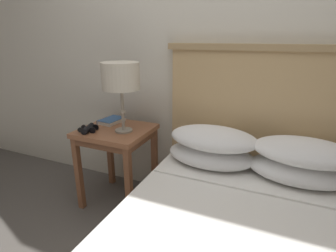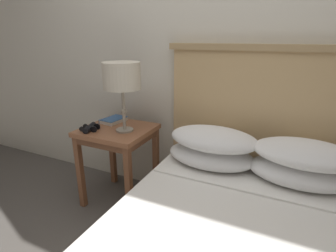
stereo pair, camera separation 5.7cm
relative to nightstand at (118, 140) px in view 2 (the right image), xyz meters
name	(u,v)px [view 2 (the right image)]	position (x,y,z in m)	size (l,w,h in m)	color
wall_back	(206,40)	(0.58, 0.36, 0.75)	(8.00, 0.06, 2.60)	beige
nightstand	(118,140)	(0.00, 0.00, 0.00)	(0.53, 0.49, 0.64)	brown
bed	(234,246)	(1.04, -0.47, -0.24)	(1.39, 1.82, 1.28)	olive
table_lamp	(122,77)	(0.09, -0.03, 0.50)	(0.27, 0.27, 0.51)	gray
book_on_nightstand	(114,120)	(-0.12, 0.12, 0.11)	(0.16, 0.22, 0.03)	silver
binoculars_pair	(90,128)	(-0.15, -0.14, 0.12)	(0.15, 0.16, 0.05)	black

